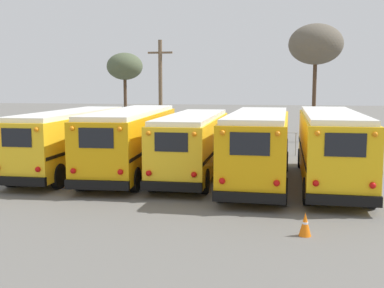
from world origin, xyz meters
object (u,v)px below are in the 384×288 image
Objects in this scene: school_bus_4 at (330,145)px; traffic_cone at (305,224)px; school_bus_1 at (132,139)px; school_bus_0 at (71,139)px; bare_tree_1 at (125,67)px; bare_tree_0 at (316,45)px; school_bus_2 at (193,143)px; school_bus_3 at (258,145)px; utility_pole at (160,90)px.

school_bus_4 is 7.96m from traffic_cone.
school_bus_0 is at bearing -177.20° from school_bus_1.
traffic_cone is at bearing -61.37° from bare_tree_1.
school_bus_1 is at bearing 131.86° from traffic_cone.
bare_tree_1 is at bearing 118.63° from traffic_cone.
bare_tree_1 is at bearing 108.65° from school_bus_1.
bare_tree_0 is (12.93, 14.92, 5.60)m from school_bus_0.
school_bus_3 reaches higher than school_bus_2.
school_bus_3 reaches higher than traffic_cone.
school_bus_2 is at bearing -61.84° from bare_tree_1.
school_bus_0 is at bearing -98.55° from utility_pole.
school_bus_3 reaches higher than school_bus_1.
school_bus_0 is 1.53× the size of bare_tree_1.
school_bus_2 is 17.57m from bare_tree_1.
bare_tree_0 reaches higher than traffic_cone.
school_bus_2 is 6.26m from school_bus_4.
bare_tree_1 is (-3.62, 2.98, 1.79)m from utility_pole.
school_bus_1 is 1.14× the size of school_bus_2.
school_bus_3 is 15.50m from utility_pole.
school_bus_4 is at bearing -47.73° from bare_tree_1.
school_bus_1 is (3.11, 0.15, 0.04)m from school_bus_0.
utility_pole reaches higher than traffic_cone.
bare_tree_1 reaches higher than school_bus_2.
bare_tree_0 is at bearing 77.66° from school_bus_3.
school_bus_0 is at bearing 170.86° from school_bus_3.
school_bus_3 is at bearing -9.14° from school_bus_0.
utility_pole is (-7.56, 13.35, 2.20)m from school_bus_3.
utility_pole is at bearing -164.62° from bare_tree_0.
traffic_cone is (12.79, -23.42, -5.37)m from bare_tree_1.
bare_tree_0 is 24.58m from traffic_cone.
school_bus_1 reaches higher than traffic_cone.
school_bus_2 is 1.10× the size of bare_tree_0.
school_bus_4 is at bearing -91.74° from bare_tree_0.
school_bus_4 is at bearing -6.37° from school_bus_1.
school_bus_4 reaches higher than school_bus_2.
traffic_cone is at bearing -60.53° from school_bus_2.
school_bus_3 is at bearing -22.14° from school_bus_2.
school_bus_1 is at bearing -123.62° from bare_tree_0.
school_bus_1 is 11.81m from traffic_cone.
school_bus_4 is (6.23, -0.66, 0.11)m from school_bus_2.
bare_tree_0 is at bearing 66.13° from school_bus_2.
school_bus_0 is 15.48m from bare_tree_1.
school_bus_1 is at bearing 172.90° from school_bus_2.
bare_tree_1 is at bearing 97.07° from school_bus_0.
school_bus_1 is at bearing 165.12° from school_bus_3.
school_bus_4 is at bearing 78.92° from traffic_cone.
school_bus_0 is at bearing 141.88° from traffic_cone.
school_bus_2 is 13.08m from utility_pole.
bare_tree_0 reaches higher than school_bus_1.
school_bus_1 is at bearing -83.50° from utility_pole.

